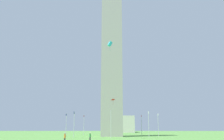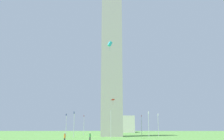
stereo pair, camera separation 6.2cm
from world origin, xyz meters
name	(u,v)px [view 1 (the left image)]	position (x,y,z in m)	size (l,w,h in m)	color
ground_plane	(112,137)	(0.00, 0.00, 0.00)	(260.00, 260.00, 0.00)	#548C3D
obelisk_monument	(112,43)	(0.00, 0.00, 30.84)	(6.78, 6.78, 61.67)	#A8A399
flagpole_n	(111,123)	(14.59, 0.00, 3.97)	(1.12, 0.14, 7.18)	silver
flagpole_ne	(149,123)	(10.33, 10.27, 3.97)	(1.12, 0.14, 7.18)	silver
flagpole_e	(158,124)	(0.07, 14.52, 3.97)	(1.12, 0.14, 7.18)	silver
flagpole_se	(141,124)	(-10.20, 10.27, 3.97)	(1.12, 0.14, 7.18)	silver
flagpole_s	(113,124)	(-14.45, 0.00, 3.97)	(1.12, 0.14, 7.18)	silver
flagpole_sw	(84,124)	(-10.20, -10.27, 3.97)	(1.12, 0.14, 7.18)	silver
flagpole_w	(66,124)	(0.07, -14.52, 3.97)	(1.12, 0.14, 7.18)	silver
flagpole_nw	(74,123)	(10.33, -10.27, 3.97)	(1.12, 0.14, 7.18)	silver
person_orange_shirt	(65,138)	(32.08, -8.15, 0.86)	(0.32, 0.32, 1.73)	#2D2D38
person_green_shirt	(90,137)	(25.94, -4.10, 0.86)	(0.32, 0.32, 1.73)	#2D2D38
kite_cyan_box	(110,44)	(18.93, -0.14, 23.83)	(1.23, 1.36, 2.60)	#33C6D1
kite_red_diamond	(113,100)	(10.90, 0.48, 10.24)	(1.23, 1.25, 1.46)	red
distant_building	(125,124)	(-71.73, 6.12, 4.60)	(27.47, 10.37, 9.20)	beige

